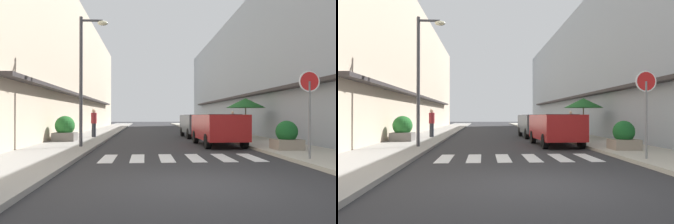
% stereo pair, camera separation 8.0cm
% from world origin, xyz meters
% --- Properties ---
extents(ground_plane, '(104.83, 104.83, 0.00)m').
position_xyz_m(ground_plane, '(0.00, 19.06, 0.00)').
color(ground_plane, '#2B2B2D').
extents(sidewalk_left, '(2.76, 66.71, 0.12)m').
position_xyz_m(sidewalk_left, '(-4.65, 19.06, 0.06)').
color(sidewalk_left, gray).
rests_on(sidewalk_left, ground_plane).
extents(sidewalk_right, '(2.76, 66.71, 0.12)m').
position_xyz_m(sidewalk_right, '(4.65, 19.06, 0.06)').
color(sidewalk_right, '#ADA899').
rests_on(sidewalk_right, ground_plane).
extents(building_row_left, '(5.50, 44.89, 9.93)m').
position_xyz_m(building_row_left, '(-8.52, 20.44, 4.96)').
color(building_row_left, '#C6B299').
rests_on(building_row_left, ground_plane).
extents(building_row_right, '(5.50, 44.89, 9.68)m').
position_xyz_m(building_row_right, '(8.52, 20.44, 4.84)').
color(building_row_right, '#939EA8').
rests_on(building_row_right, ground_plane).
extents(crosswalk, '(5.20, 2.20, 0.01)m').
position_xyz_m(crosswalk, '(-0.00, 4.46, 0.01)').
color(crosswalk, silver).
rests_on(crosswalk, ground_plane).
extents(parked_car_near, '(1.91, 4.45, 1.47)m').
position_xyz_m(parked_car_near, '(2.22, 8.93, 0.92)').
color(parked_car_near, maroon).
rests_on(parked_car_near, ground_plane).
extents(parked_car_mid, '(1.92, 4.24, 1.47)m').
position_xyz_m(parked_car_mid, '(2.22, 15.02, 0.92)').
color(parked_car_mid, '#4C5156').
rests_on(parked_car_mid, ground_plane).
extents(round_street_sign, '(0.65, 0.07, 2.64)m').
position_xyz_m(round_street_sign, '(3.75, 3.14, 2.14)').
color(round_street_sign, slate).
rests_on(round_street_sign, sidewalk_right).
extents(street_lamp, '(1.19, 0.28, 5.44)m').
position_xyz_m(street_lamp, '(-3.67, 7.72, 3.44)').
color(street_lamp, '#38383D').
rests_on(street_lamp, sidewalk_left).
extents(cafe_umbrella, '(2.23, 2.23, 2.29)m').
position_xyz_m(cafe_umbrella, '(4.58, 12.42, 2.12)').
color(cafe_umbrella, '#262626').
rests_on(cafe_umbrella, sidewalk_right).
extents(planter_corner, '(1.00, 1.00, 1.09)m').
position_xyz_m(planter_corner, '(4.24, 5.96, 0.60)').
color(planter_corner, gray).
rests_on(planter_corner, sidewalk_right).
extents(planter_midblock, '(1.09, 1.09, 1.28)m').
position_xyz_m(planter_midblock, '(-5.24, 10.92, 0.71)').
color(planter_midblock, slate).
rests_on(planter_midblock, sidewalk_left).
extents(pedestrian_walking_near, '(0.34, 0.34, 1.62)m').
position_xyz_m(pedestrian_walking_near, '(5.33, 18.19, 0.97)').
color(pedestrian_walking_near, '#282B33').
rests_on(pedestrian_walking_near, sidewalk_right).
extents(pedestrian_walking_far, '(0.34, 0.34, 1.69)m').
position_xyz_m(pedestrian_walking_far, '(-4.26, 14.16, 1.01)').
color(pedestrian_walking_far, '#282B33').
rests_on(pedestrian_walking_far, sidewalk_left).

